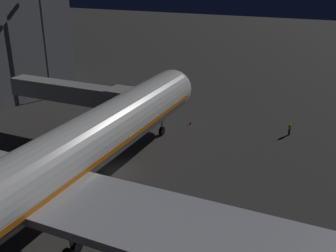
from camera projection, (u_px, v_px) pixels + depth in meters
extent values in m
plane|color=#383533|center=(118.00, 172.00, 45.81)|extent=(320.00, 320.00, 0.00)
cylinder|color=silver|center=(53.00, 165.00, 34.90)|extent=(5.61, 51.68, 5.61)
sphere|color=silver|center=(172.00, 89.00, 56.69)|extent=(5.50, 5.50, 5.50)
cube|color=orange|center=(54.00, 169.00, 35.05)|extent=(5.67, 49.61, 0.50)
cube|color=black|center=(167.00, 85.00, 54.90)|extent=(3.09, 1.40, 0.90)
cube|color=#B7BABF|center=(34.00, 189.00, 33.04)|extent=(57.69, 7.81, 0.70)
cylinder|color=#B7BABF|center=(164.00, 238.00, 30.18)|extent=(3.01, 4.64, 3.01)
cylinder|color=black|center=(176.00, 222.00, 32.14)|extent=(2.56, 0.15, 2.56)
cylinder|color=#B7BABF|center=(162.00, 119.00, 55.01)|extent=(0.28, 0.28, 2.40)
cylinder|color=black|center=(162.00, 131.00, 55.69)|extent=(0.45, 1.20, 1.20)
cylinder|color=#B7BABF|center=(70.00, 233.00, 31.48)|extent=(0.28, 0.28, 2.40)
cylinder|color=black|center=(77.00, 246.00, 32.71)|extent=(0.45, 1.20, 1.20)
cylinder|color=black|center=(1.00, 221.00, 35.95)|extent=(0.45, 1.20, 1.20)
cube|color=#9E9E99|center=(66.00, 92.00, 55.48)|extent=(17.89, 2.60, 2.50)
cube|color=#9E9E99|center=(121.00, 100.00, 52.03)|extent=(3.20, 3.40, 3.00)
cube|color=black|center=(130.00, 101.00, 51.49)|extent=(0.70, 3.20, 2.70)
cylinder|color=#B7BABF|center=(116.00, 124.00, 53.74)|extent=(0.56, 0.56, 4.56)
cylinder|color=black|center=(120.00, 138.00, 54.25)|extent=(0.25, 0.60, 0.60)
cylinder|color=black|center=(113.00, 136.00, 54.71)|extent=(0.25, 0.60, 0.60)
cylinder|color=#59595E|center=(45.00, 49.00, 68.19)|extent=(0.40, 0.40, 17.80)
cylinder|color=black|center=(289.00, 132.00, 55.73)|extent=(0.28, 0.28, 0.95)
cylinder|color=yellow|center=(290.00, 127.00, 55.44)|extent=(0.40, 0.40, 0.64)
sphere|color=tan|center=(290.00, 124.00, 55.27)|extent=(0.24, 0.24, 0.24)
sphere|color=white|center=(290.00, 123.00, 55.25)|extent=(0.23, 0.23, 0.23)
cone|color=orange|center=(191.00, 122.00, 59.60)|extent=(0.36, 0.36, 0.55)
cone|color=orange|center=(164.00, 118.00, 61.30)|extent=(0.36, 0.36, 0.55)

